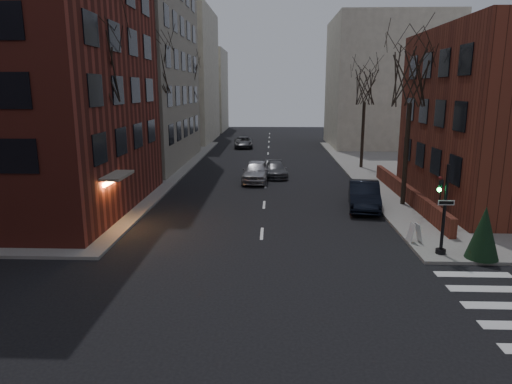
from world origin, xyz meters
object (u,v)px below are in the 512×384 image
(parked_sedan, at_px, (364,195))
(evergreen_shrub, at_px, (484,232))
(tree_left_c, at_px, (187,82))
(car_lane_gray, at_px, (276,170))
(streetlamp_far, at_px, (197,116))
(tree_left_b, at_px, (153,67))
(car_lane_far, at_px, (243,142))
(tree_right_b, at_px, (365,85))
(traffic_signal, at_px, (443,215))
(streetlamp_near, at_px, (151,132))
(sandwich_board, at_px, (415,233))
(tree_right_a, at_px, (412,76))
(tree_left_a, at_px, (95,65))
(car_lane_silver, at_px, (256,171))

(parked_sedan, bearing_deg, evergreen_shrub, -61.21)
(tree_left_c, bearing_deg, car_lane_gray, -52.25)
(parked_sedan, height_order, evergreen_shrub, evergreen_shrub)
(streetlamp_far, xyz_separation_m, evergreen_shrub, (17.75, -33.50, -2.94))
(tree_left_c, bearing_deg, parked_sedan, -56.56)
(tree_left_b, height_order, car_lane_far, tree_left_b)
(tree_right_b, bearing_deg, car_lane_gray, -151.19)
(traffic_signal, bearing_deg, streetlamp_near, 141.13)
(parked_sedan, xyz_separation_m, sandwich_board, (1.10, -6.74, -0.23))
(tree_right_a, distance_m, parked_sedan, 7.67)
(tree_left_c, xyz_separation_m, car_lane_far, (5.60, 7.26, -7.35))
(tree_right_b, distance_m, sandwich_board, 22.61)
(streetlamp_near, bearing_deg, car_lane_far, 78.80)
(tree_left_c, relative_size, evergreen_shrub, 4.23)
(tree_right_b, height_order, car_lane_gray, tree_right_b)
(car_lane_gray, xyz_separation_m, evergreen_shrub, (8.75, -19.10, 0.68))
(parked_sedan, bearing_deg, tree_left_a, -159.73)
(traffic_signal, relative_size, tree_left_b, 0.37)
(tree_left_b, bearing_deg, tree_right_b, 18.82)
(traffic_signal, xyz_separation_m, car_lane_silver, (-8.74, 16.50, -1.07))
(tree_right_a, distance_m, car_lane_gray, 14.53)
(tree_left_b, height_order, streetlamp_far, tree_left_b)
(car_lane_far, relative_size, evergreen_shrub, 2.13)
(tree_left_b, xyz_separation_m, car_lane_gray, (9.60, 1.60, -8.29))
(streetlamp_far, xyz_separation_m, car_lane_silver, (7.40, -16.50, -3.40))
(car_lane_silver, bearing_deg, car_lane_gray, 56.13)
(streetlamp_far, xyz_separation_m, sandwich_board, (15.50, -31.46, -3.63))
(car_lane_gray, bearing_deg, tree_left_a, -130.93)
(car_lane_silver, relative_size, sandwich_board, 5.38)
(tree_right_a, bearing_deg, tree_left_a, -167.20)
(tree_left_b, relative_size, car_lane_silver, 2.19)
(car_lane_gray, bearing_deg, evergreen_shrub, -71.10)
(car_lane_gray, distance_m, sandwich_board, 18.25)
(parked_sedan, height_order, car_lane_far, parked_sedan)
(traffic_signal, distance_m, evergreen_shrub, 1.80)
(tree_right_a, height_order, car_lane_gray, tree_right_a)
(tree_left_a, distance_m, streetlamp_far, 28.32)
(tree_left_c, bearing_deg, car_lane_far, 52.35)
(tree_left_a, xyz_separation_m, car_lane_far, (5.60, 33.26, -7.79))
(sandwich_board, distance_m, evergreen_shrub, 3.12)
(tree_left_a, height_order, tree_right_b, tree_left_a)
(tree_right_a, distance_m, sandwich_board, 10.62)
(traffic_signal, distance_m, streetlamp_far, 36.81)
(tree_right_a, xyz_separation_m, evergreen_shrub, (0.75, -9.50, -6.73))
(traffic_signal, relative_size, streetlamp_far, 0.64)
(tree_right_a, relative_size, sandwich_board, 10.58)
(traffic_signal, bearing_deg, tree_left_b, 134.54)
(parked_sedan, bearing_deg, car_lane_silver, 138.36)
(tree_left_c, bearing_deg, tree_right_b, -24.44)
(streetlamp_far, bearing_deg, traffic_signal, -63.94)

